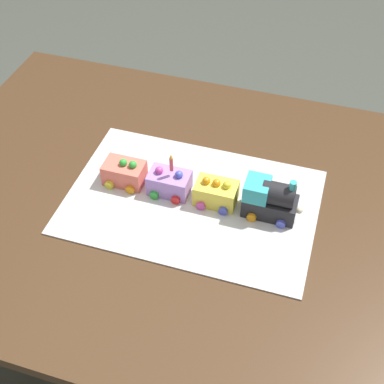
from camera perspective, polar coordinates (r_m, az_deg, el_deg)
ground_plane at (r=1.91m, az=-0.19°, el=-16.40°), size 8.00×8.00×0.00m
dining_table at (r=1.38m, az=-0.25°, el=-4.07°), size 1.40×1.00×0.74m
cake_board at (r=1.30m, az=-0.00°, el=-0.98°), size 0.60×0.40×0.00m
cake_locomotive at (r=1.25m, az=8.33°, el=-0.77°), size 0.14×0.08×0.12m
cake_car_caboose_lemon at (r=1.27m, az=2.59°, el=-0.07°), size 0.10×0.08×0.07m
cake_car_gondola_lavender at (r=1.30m, az=-2.43°, el=1.02°), size 0.10×0.08×0.07m
cake_car_hopper_coral at (r=1.33m, az=-7.21°, el=2.07°), size 0.10×0.08×0.07m
birthday_candle at (r=1.25m, az=-2.22°, el=3.15°), size 0.01×0.01×0.05m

